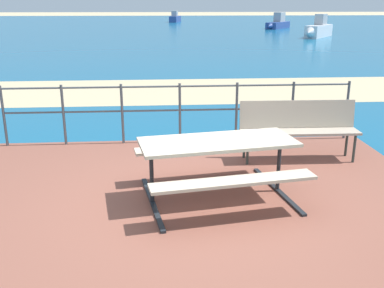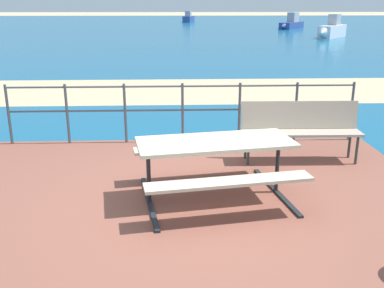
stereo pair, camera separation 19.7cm
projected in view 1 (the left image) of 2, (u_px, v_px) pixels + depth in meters
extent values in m
plane|color=tan|center=(190.00, 206.00, 5.43)|extent=(240.00, 240.00, 0.00)
cube|color=brown|center=(190.00, 204.00, 5.42)|extent=(6.40, 5.20, 0.06)
cube|color=#145B84|center=(161.00, 28.00, 43.42)|extent=(90.00, 90.00, 0.01)
cube|color=tan|center=(171.00, 91.00, 12.55)|extent=(54.01, 3.88, 0.01)
cube|color=#BCAD93|center=(218.00, 142.00, 5.33)|extent=(1.97, 1.06, 0.04)
cube|color=#BCAD93|center=(234.00, 181.00, 4.83)|extent=(1.89, 0.56, 0.04)
cube|color=#BCAD93|center=(204.00, 147.00, 5.98)|extent=(1.89, 0.56, 0.04)
cylinder|color=#1E2328|center=(152.00, 176.00, 5.25)|extent=(0.06, 0.06, 0.72)
cube|color=#1E2328|center=(152.00, 203.00, 5.36)|extent=(0.31, 1.50, 0.03)
cylinder|color=#1E2328|center=(279.00, 165.00, 5.62)|extent=(0.06, 0.06, 0.72)
cube|color=#1E2328|center=(277.00, 190.00, 5.73)|extent=(0.31, 1.50, 0.03)
cube|color=tan|center=(300.00, 132.00, 6.72)|extent=(1.80, 0.44, 0.04)
cube|color=tan|center=(297.00, 114.00, 6.82)|extent=(1.79, 0.12, 0.42)
cylinder|color=#2D3833|center=(248.00, 150.00, 6.61)|extent=(0.04, 0.04, 0.46)
cylinder|color=#2D3833|center=(244.00, 144.00, 6.89)|extent=(0.04, 0.04, 0.46)
cylinder|color=#2D3833|center=(354.00, 148.00, 6.69)|extent=(0.04, 0.04, 0.46)
cylinder|color=#2D3833|center=(347.00, 142.00, 6.98)|extent=(0.04, 0.04, 0.46)
cylinder|color=#4C5156|center=(4.00, 116.00, 7.39)|extent=(0.04, 0.04, 1.03)
cylinder|color=#4C5156|center=(64.00, 115.00, 7.46)|extent=(0.04, 0.04, 1.03)
cylinder|color=#4C5156|center=(122.00, 114.00, 7.54)|extent=(0.04, 0.04, 1.03)
cylinder|color=#4C5156|center=(180.00, 113.00, 7.61)|extent=(0.04, 0.04, 1.03)
cylinder|color=#4C5156|center=(236.00, 112.00, 7.68)|extent=(0.04, 0.04, 1.03)
cylinder|color=#4C5156|center=(292.00, 111.00, 7.75)|extent=(0.04, 0.04, 1.03)
cylinder|color=#4C5156|center=(347.00, 110.00, 7.82)|extent=(0.04, 0.04, 1.03)
cylinder|color=#4C5156|center=(180.00, 86.00, 7.46)|extent=(5.90, 0.03, 0.03)
cylinder|color=#4C5156|center=(180.00, 110.00, 7.59)|extent=(5.90, 0.03, 0.03)
cube|color=#2D478C|center=(278.00, 25.00, 42.93)|extent=(3.18, 3.99, 0.61)
cube|color=#A5A8AD|center=(280.00, 17.00, 42.96)|extent=(1.37, 1.55, 0.89)
cone|color=#2D478C|center=(270.00, 26.00, 41.03)|extent=(0.74, 0.72, 0.55)
cube|color=silver|center=(319.00, 31.00, 32.00)|extent=(3.00, 3.62, 0.85)
cube|color=#A5A8AD|center=(321.00, 19.00, 31.98)|extent=(1.13, 1.21, 0.76)
cone|color=silver|center=(309.00, 33.00, 30.25)|extent=(0.91, 0.86, 0.77)
cube|color=#2D478C|center=(175.00, 19.00, 57.32)|extent=(1.70, 3.67, 0.75)
cube|color=#A5A8AD|center=(175.00, 13.00, 56.85)|extent=(0.90, 1.22, 0.64)
cone|color=#2D478C|center=(178.00, 19.00, 59.22)|extent=(0.77, 0.64, 0.67)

